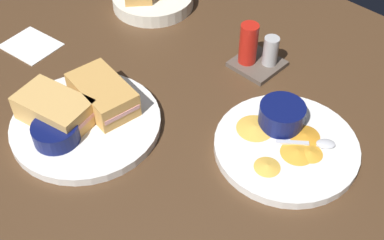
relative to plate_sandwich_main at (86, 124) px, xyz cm
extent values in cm
cube|color=#4C331E|center=(1.40, 13.47, -2.30)|extent=(110.00, 110.00, 3.00)
cylinder|color=white|center=(0.00, 0.00, 0.00)|extent=(26.39, 26.39, 1.60)
cube|color=tan|center=(-0.90, 4.93, 3.20)|extent=(13.89, 9.26, 4.80)
cube|color=#DB938E|center=(-0.90, 4.93, 3.20)|extent=(14.07, 8.69, 0.80)
cube|color=tan|center=(-3.82, -3.25, 3.20)|extent=(14.33, 10.22, 4.80)
cube|color=#DB938E|center=(-3.82, -3.25, 3.20)|extent=(14.45, 9.68, 0.80)
cylinder|color=#0C144C|center=(0.14, -5.94, 2.41)|extent=(7.88, 7.88, 3.21)
cylinder|color=black|center=(0.14, -5.94, 3.61)|extent=(6.46, 6.46, 0.60)
cube|color=silver|center=(-3.98, 3.38, 1.05)|extent=(2.96, 5.35, 0.40)
ellipsoid|color=silver|center=(-1.76, -1.65, 1.20)|extent=(3.31, 3.82, 0.80)
cylinder|color=white|center=(28.53, 20.31, 0.00)|extent=(24.41, 24.41, 1.60)
cylinder|color=#0C144C|center=(24.86, 23.36, 2.80)|extent=(7.91, 7.91, 4.01)
cylinder|color=olive|center=(24.86, 23.36, 4.41)|extent=(6.48, 6.48, 0.60)
cube|color=silver|center=(29.22, 20.90, 1.05)|extent=(4.72, 4.15, 0.40)
ellipsoid|color=silver|center=(33.43, 24.44, 1.20)|extent=(3.86, 3.74, 0.80)
cone|color=gold|center=(31.02, 19.85, 1.10)|extent=(7.13, 7.13, 0.60)
cone|color=orange|center=(29.69, 23.77, 1.10)|extent=(5.62, 5.62, 0.60)
cone|color=gold|center=(22.49, 19.30, 1.10)|extent=(8.11, 8.11, 0.60)
cone|color=gold|center=(29.34, 13.99, 1.10)|extent=(5.53, 5.53, 0.60)
cone|color=gold|center=(32.59, 21.13, 1.10)|extent=(6.12, 6.12, 0.60)
cylinder|color=silver|center=(-20.51, 34.90, 0.70)|extent=(18.64, 18.64, 3.00)
cube|color=brown|center=(10.86, 34.43, -0.30)|extent=(9.00, 9.00, 1.00)
cylinder|color=red|center=(9.06, 33.23, 4.45)|extent=(3.60, 3.60, 8.50)
cylinder|color=#B2B2B2|center=(12.66, 35.83, 3.20)|extent=(3.00, 3.00, 6.00)
cube|color=white|center=(-27.53, 6.26, -0.60)|extent=(12.14, 10.44, 0.40)
camera|label=1|loc=(56.01, -30.59, 62.76)|focal=46.43mm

